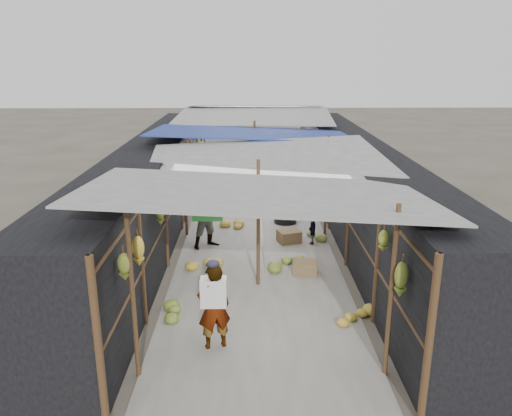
{
  "coord_description": "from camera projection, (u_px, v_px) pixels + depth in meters",
  "views": [
    {
      "loc": [
        -0.18,
        -6.28,
        4.46
      ],
      "look_at": [
        -0.02,
        4.29,
        1.25
      ],
      "focal_mm": 35.0,
      "sensor_mm": 36.0,
      "label": 1
    }
  ],
  "objects": [
    {
      "name": "market_canopy",
      "position": [
        257.0,
        138.0,
        13.13
      ],
      "size": [
        5.62,
        15.2,
        2.77
      ],
      "color": "brown",
      "rests_on": "ground"
    },
    {
      "name": "crate_mid",
      "position": [
        306.0,
        268.0,
        10.62
      ],
      "size": [
        0.56,
        0.48,
        0.3
      ],
      "primitive_type": "cube",
      "rotation": [
        0.0,
        0.0,
        -0.17
      ],
      "color": "olive",
      "rests_on": "ground"
    },
    {
      "name": "black_basin",
      "position": [
        285.0,
        220.0,
        13.93
      ],
      "size": [
        0.63,
        0.63,
        0.19
      ],
      "primitive_type": "cylinder",
      "color": "black",
      "rests_on": "ground"
    },
    {
      "name": "ground",
      "position": [
        262.0,
        374.0,
        7.3
      ],
      "size": [
        80.0,
        80.0,
        0.0
      ],
      "primitive_type": "plane",
      "color": "#6B6356",
      "rests_on": "ground"
    },
    {
      "name": "shopper_blue",
      "position": [
        209.0,
        214.0,
        11.94
      ],
      "size": [
        1.05,
        0.99,
        1.71
      ],
      "primitive_type": "imported",
      "rotation": [
        0.0,
        0.0,
        0.56
      ],
      "color": "navy",
      "rests_on": "ground"
    },
    {
      "name": "floor_bananas",
      "position": [
        261.0,
        233.0,
        12.68
      ],
      "size": [
        3.9,
        9.61,
        0.36
      ],
      "color": "olive",
      "rests_on": "ground"
    },
    {
      "name": "stall_right",
      "position": [
        357.0,
        187.0,
        13.23
      ],
      "size": [
        1.4,
        15.0,
        2.3
      ],
      "primitive_type": "cube",
      "color": "black",
      "rests_on": "ground"
    },
    {
      "name": "aisle_slab",
      "position": [
        256.0,
        228.0,
        13.52
      ],
      "size": [
        3.6,
        16.0,
        0.02
      ],
      "primitive_type": "cube",
      "color": "#9E998E",
      "rests_on": "ground"
    },
    {
      "name": "hanging_bananas",
      "position": [
        259.0,
        167.0,
        13.25
      ],
      "size": [
        3.95,
        13.79,
        0.77
      ],
      "color": "olive",
      "rests_on": "ground"
    },
    {
      "name": "stall_left",
      "position": [
        153.0,
        188.0,
        13.15
      ],
      "size": [
        1.4,
        15.0,
        2.3
      ],
      "primitive_type": "cube",
      "color": "black",
      "rests_on": "ground"
    },
    {
      "name": "vendor_seated",
      "position": [
        311.0,
        228.0,
        12.24
      ],
      "size": [
        0.35,
        0.56,
        0.84
      ],
      "primitive_type": "imported",
      "rotation": [
        0.0,
        0.0,
        -1.64
      ],
      "color": "#524B47",
      "rests_on": "ground"
    },
    {
      "name": "crate_near",
      "position": [
        289.0,
        237.0,
        12.44
      ],
      "size": [
        0.64,
        0.57,
        0.32
      ],
      "primitive_type": "cube",
      "rotation": [
        0.0,
        0.0,
        0.32
      ],
      "color": "olive",
      "rests_on": "ground"
    },
    {
      "name": "vendor_elderly",
      "position": [
        214.0,
        307.0,
        7.78
      ],
      "size": [
        0.6,
        0.49,
        1.43
      ],
      "primitive_type": "imported",
      "rotation": [
        0.0,
        0.0,
        3.45
      ],
      "color": "white",
      "rests_on": "ground"
    },
    {
      "name": "crate_back",
      "position": [
        221.0,
        195.0,
        16.24
      ],
      "size": [
        0.49,
        0.42,
        0.28
      ],
      "primitive_type": "cube",
      "rotation": [
        0.0,
        0.0,
        -0.14
      ],
      "color": "olive",
      "rests_on": "ground"
    }
  ]
}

